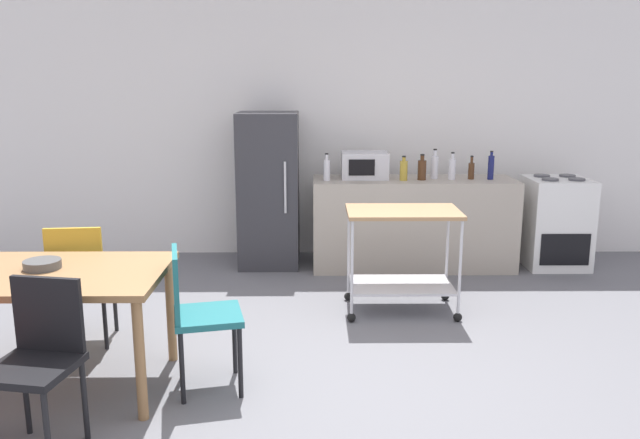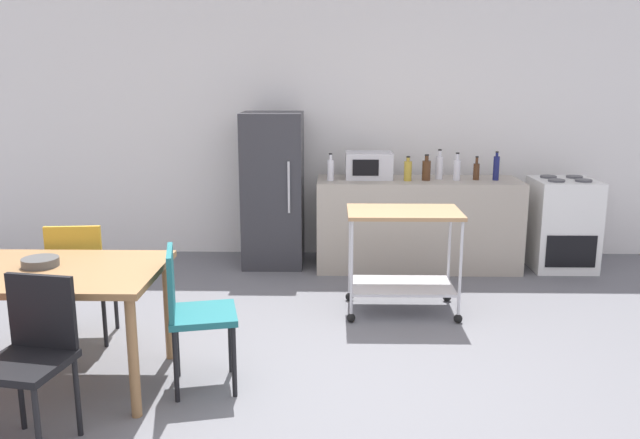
# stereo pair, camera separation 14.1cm
# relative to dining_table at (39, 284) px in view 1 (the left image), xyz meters

# --- Properties ---
(ground_plane) EXTENTS (12.00, 12.00, 0.00)m
(ground_plane) POSITION_rel_dining_table_xyz_m (1.75, 0.00, -0.67)
(ground_plane) COLOR slate
(back_wall) EXTENTS (8.40, 0.12, 2.90)m
(back_wall) POSITION_rel_dining_table_xyz_m (1.75, 3.20, 0.78)
(back_wall) COLOR white
(back_wall) RESTS_ON ground_plane
(kitchen_counter) EXTENTS (2.00, 0.64, 0.90)m
(kitchen_counter) POSITION_rel_dining_table_xyz_m (2.65, 2.60, -0.22)
(kitchen_counter) COLOR #A89E8E
(kitchen_counter) RESTS_ON ground_plane
(dining_table) EXTENTS (1.50, 0.90, 0.75)m
(dining_table) POSITION_rel_dining_table_xyz_m (0.00, 0.00, 0.00)
(dining_table) COLOR olive
(dining_table) RESTS_ON ground_plane
(chair_teal) EXTENTS (0.48, 0.48, 0.89)m
(chair_teal) POSITION_rel_dining_table_xyz_m (0.95, -0.03, -0.15)
(chair_teal) COLOR #1E666B
(chair_teal) RESTS_ON ground_plane
(chair_black) EXTENTS (0.46, 0.46, 0.89)m
(chair_black) POSITION_rel_dining_table_xyz_m (0.26, -0.67, -0.15)
(chair_black) COLOR black
(chair_black) RESTS_ON ground_plane
(chair_mustard) EXTENTS (0.44, 0.44, 0.89)m
(chair_mustard) POSITION_rel_dining_table_xyz_m (0.00, 0.66, -0.15)
(chair_mustard) COLOR gold
(chair_mustard) RESTS_ON ground_plane
(stove_oven) EXTENTS (0.60, 0.61, 0.92)m
(stove_oven) POSITION_rel_dining_table_xyz_m (4.10, 2.62, -0.22)
(stove_oven) COLOR white
(stove_oven) RESTS_ON ground_plane
(refrigerator) EXTENTS (0.60, 0.63, 1.55)m
(refrigerator) POSITION_rel_dining_table_xyz_m (1.20, 2.70, 0.10)
(refrigerator) COLOR #333338
(refrigerator) RESTS_ON ground_plane
(kitchen_cart) EXTENTS (0.91, 0.57, 0.85)m
(kitchen_cart) POSITION_rel_dining_table_xyz_m (2.37, 1.33, -0.10)
(kitchen_cart) COLOR #A37A51
(kitchen_cart) RESTS_ON ground_plane
(bottle_wine) EXTENTS (0.07, 0.07, 0.27)m
(bottle_wine) POSITION_rel_dining_table_xyz_m (1.78, 2.51, 0.34)
(bottle_wine) COLOR silver
(bottle_wine) RESTS_ON kitchen_counter
(microwave) EXTENTS (0.46, 0.35, 0.26)m
(microwave) POSITION_rel_dining_table_xyz_m (2.16, 2.67, 0.36)
(microwave) COLOR silver
(microwave) RESTS_ON kitchen_counter
(bottle_soda) EXTENTS (0.08, 0.08, 0.24)m
(bottle_soda) POSITION_rel_dining_table_xyz_m (2.53, 2.52, 0.33)
(bottle_soda) COLOR gold
(bottle_soda) RESTS_ON kitchen_counter
(bottle_sesame_oil) EXTENTS (0.08, 0.08, 0.25)m
(bottle_sesame_oil) POSITION_rel_dining_table_xyz_m (2.71, 2.55, 0.33)
(bottle_sesame_oil) COLOR #4C2D19
(bottle_sesame_oil) RESTS_ON kitchen_counter
(bottle_hot_sauce) EXTENTS (0.07, 0.07, 0.30)m
(bottle_hot_sauce) POSITION_rel_dining_table_xyz_m (2.85, 2.63, 0.35)
(bottle_hot_sauce) COLOR silver
(bottle_hot_sauce) RESTS_ON kitchen_counter
(bottle_olive_oil) EXTENTS (0.07, 0.07, 0.27)m
(bottle_olive_oil) POSITION_rel_dining_table_xyz_m (3.01, 2.56, 0.34)
(bottle_olive_oil) COLOR silver
(bottle_olive_oil) RESTS_ON kitchen_counter
(bottle_vinegar) EXTENTS (0.06, 0.06, 0.23)m
(bottle_vinegar) POSITION_rel_dining_table_xyz_m (3.21, 2.59, 0.32)
(bottle_vinegar) COLOR #4C2D19
(bottle_vinegar) RESTS_ON kitchen_counter
(bottle_sparkling_water) EXTENTS (0.06, 0.06, 0.28)m
(bottle_sparkling_water) POSITION_rel_dining_table_xyz_m (3.40, 2.57, 0.35)
(bottle_sparkling_water) COLOR navy
(bottle_sparkling_water) RESTS_ON kitchen_counter
(fruit_bowl) EXTENTS (0.22, 0.22, 0.05)m
(fruit_bowl) POSITION_rel_dining_table_xyz_m (0.00, 0.06, 0.11)
(fruit_bowl) COLOR #4C4C4C
(fruit_bowl) RESTS_ON dining_table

